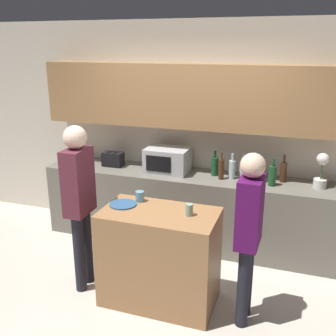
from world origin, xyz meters
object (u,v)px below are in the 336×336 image
(cup_1, at_px, (140,196))
(person_left, at_px, (79,195))
(bottle_1, at_px, (221,169))
(bottle_2, at_px, (232,169))
(cup_0, at_px, (189,210))
(potted_plant, at_px, (321,171))
(bottle_5, at_px, (262,173))
(bottle_3, at_px, (243,168))
(bottle_0, at_px, (215,166))
(microwave, at_px, (167,160))
(bottle_6, at_px, (272,175))
(bottle_4, at_px, (253,169))
(bottle_7, at_px, (283,172))
(toaster, at_px, (113,159))
(person_center, at_px, (249,227))
(plate_on_island, at_px, (123,204))

(cup_1, distance_m, person_left, 0.59)
(bottle_1, xyz_separation_m, bottle_2, (0.11, 0.06, -0.01))
(bottle_2, bearing_deg, cup_0, -97.44)
(potted_plant, relative_size, bottle_5, 1.55)
(person_left, bearing_deg, bottle_1, 135.11)
(potted_plant, xyz_separation_m, bottle_1, (-1.08, -0.06, -0.07))
(bottle_3, xyz_separation_m, person_left, (-1.38, -1.38, 0.00))
(bottle_2, height_order, bottle_5, bottle_2)
(bottle_0, bearing_deg, person_left, -128.04)
(microwave, distance_m, bottle_6, 1.27)
(microwave, height_order, bottle_3, microwave)
(bottle_4, height_order, bottle_7, bottle_7)
(toaster, height_order, potted_plant, potted_plant)
(bottle_3, xyz_separation_m, bottle_7, (0.46, -0.01, 0.01))
(bottle_2, height_order, bottle_6, bottle_6)
(person_left, bearing_deg, cup_1, 108.83)
(bottle_6, xyz_separation_m, cup_1, (-1.18, -0.99, -0.03))
(bottle_3, relative_size, bottle_5, 1.12)
(bottle_3, distance_m, person_center, 1.41)
(bottle_2, bearing_deg, potted_plant, 0.09)
(bottle_0, xyz_separation_m, cup_1, (-0.50, -1.13, -0.03))
(bottle_4, relative_size, bottle_6, 0.96)
(bottle_3, bearing_deg, toaster, -176.90)
(bottle_3, distance_m, cup_1, 1.43)
(plate_on_island, bearing_deg, bottle_7, 42.77)
(bottle_2, xyz_separation_m, bottle_3, (0.11, 0.09, -0.01))
(plate_on_island, height_order, person_left, person_left)
(bottle_2, distance_m, bottle_4, 0.25)
(bottle_4, xyz_separation_m, person_left, (-1.50, -1.36, -0.00))
(toaster, bearing_deg, bottle_6, -2.70)
(bottle_6, bearing_deg, bottle_0, 167.99)
(bottle_0, distance_m, bottle_5, 0.56)
(microwave, relative_size, bottle_2, 1.72)
(toaster, relative_size, cup_0, 2.34)
(bottle_2, relative_size, person_center, 0.19)
(bottle_5, distance_m, cup_0, 1.35)
(toaster, height_order, person_left, person_left)
(potted_plant, xyz_separation_m, bottle_5, (-0.63, 0.00, -0.10))
(toaster, distance_m, person_left, 1.32)
(bottle_6, bearing_deg, bottle_5, 141.84)
(bottle_7, bearing_deg, plate_on_island, -137.23)
(bottle_2, bearing_deg, bottle_5, 0.73)
(toaster, bearing_deg, cup_1, -52.46)
(bottle_6, bearing_deg, bottle_4, 143.74)
(potted_plant, distance_m, bottle_2, 0.97)
(bottle_0, bearing_deg, bottle_7, 1.79)
(bottle_7, distance_m, cup_1, 1.73)
(bottle_7, bearing_deg, bottle_2, -172.38)
(plate_on_island, bearing_deg, cup_0, -2.14)
(bottle_0, distance_m, bottle_3, 0.33)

